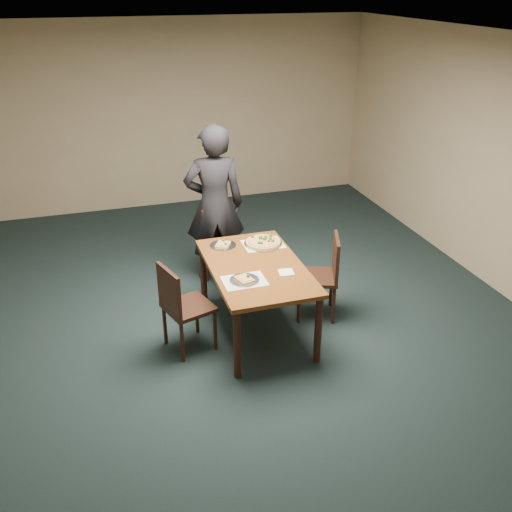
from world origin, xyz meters
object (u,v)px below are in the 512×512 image
object	(u,v)px
slice_plate_far	(223,245)
slice_plate_near	(245,280)
dining_table	(256,273)
chair_right	(324,272)
pizza_pan	(263,242)
diner	(214,205)
chair_left	(181,304)
chair_far	(223,241)

from	to	relation	value
slice_plate_far	slice_plate_near	bearing A→B (deg)	-89.80
dining_table	chair_right	bearing A→B (deg)	5.73
chair_right	pizza_pan	size ratio (longest dim) A/B	2.24
pizza_pan	diner	bearing A→B (deg)	113.11
diner	slice_plate_far	size ratio (longest dim) A/B	6.72
slice_plate_near	chair_left	bearing A→B (deg)	164.64
dining_table	chair_left	xyz separation A→B (m)	(-0.78, -0.12, -0.14)
chair_left	diner	world-z (taller)	diner
chair_left	slice_plate_far	xyz separation A→B (m)	(0.58, 0.65, 0.25)
chair_far	slice_plate_far	world-z (taller)	chair_far
chair_left	chair_right	world-z (taller)	same
dining_table	diner	xyz separation A→B (m)	(-0.12, 1.23, 0.28)
dining_table	slice_plate_near	xyz separation A→B (m)	(-0.20, -0.28, 0.11)
chair_right	slice_plate_near	distance (m)	1.06
diner	pizza_pan	world-z (taller)	diner
dining_table	chair_left	bearing A→B (deg)	-171.60
dining_table	slice_plate_far	bearing A→B (deg)	110.66
chair_right	pizza_pan	world-z (taller)	chair_right
chair_right	chair_left	bearing A→B (deg)	-62.76
chair_right	pizza_pan	bearing A→B (deg)	-103.25
pizza_pan	chair_far	bearing A→B (deg)	110.43
dining_table	pizza_pan	size ratio (longest dim) A/B	3.70
dining_table	slice_plate_far	size ratio (longest dim) A/B	5.36
chair_left	slice_plate_far	distance (m)	0.90
chair_left	pizza_pan	bearing A→B (deg)	-78.19
diner	slice_plate_far	distance (m)	0.73
chair_left	pizza_pan	xyz separation A→B (m)	(1.00, 0.56, 0.26)
chair_far	pizza_pan	bearing A→B (deg)	-91.86
slice_plate_near	slice_plate_far	bearing A→B (deg)	90.20
chair_far	pizza_pan	xyz separation A→B (m)	(0.26, -0.70, 0.26)
chair_right	diner	size ratio (longest dim) A/B	0.48
chair_far	chair_left	world-z (taller)	same
dining_table	chair_right	xyz separation A→B (m)	(0.77, 0.08, -0.14)
chair_left	slice_plate_near	bearing A→B (deg)	-122.86
dining_table	chair_right	size ratio (longest dim) A/B	1.65
slice_plate_near	diner	bearing A→B (deg)	86.98
dining_table	diner	distance (m)	1.27
chair_far	chair_right	xyz separation A→B (m)	(0.82, -1.07, 0.00)
chair_right	slice_plate_far	bearing A→B (deg)	-94.78
chair_left	slice_plate_far	size ratio (longest dim) A/B	3.25
chair_left	slice_plate_near	distance (m)	0.65
slice_plate_near	pizza_pan	bearing A→B (deg)	60.10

